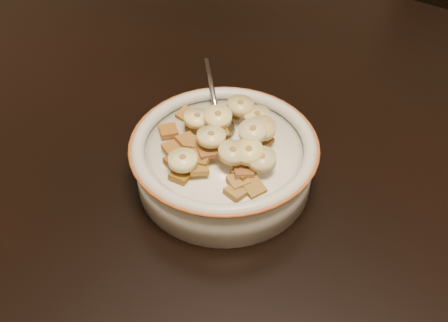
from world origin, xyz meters
The scene contains 36 objects.
table centered at (0.00, 0.00, 0.73)m, with size 1.40×0.90×0.04m, color black.
cereal_bowl centered at (-0.07, -0.13, 0.77)m, with size 0.20×0.20×0.05m, color silver.
milk centered at (-0.07, -0.13, 0.80)m, with size 0.17×0.17×0.00m, color white.
spoon centered at (-0.10, -0.11, 0.80)m, with size 0.04×0.05×0.01m, color #9A9A9A.
cereal_square_0 centered at (-0.08, -0.20, 0.80)m, with size 0.02×0.02×0.01m, color brown.
cereal_square_1 centered at (-0.12, -0.13, 0.81)m, with size 0.02×0.02×0.01m, color olive.
cereal_square_2 centered at (-0.08, -0.17, 0.81)m, with size 0.02×0.02×0.01m, color brown.
cereal_square_3 centered at (-0.10, -0.10, 0.81)m, with size 0.02×0.02×0.01m, color brown.
cereal_square_4 centered at (-0.08, -0.13, 0.82)m, with size 0.02×0.02×0.01m, color brown.
cereal_square_5 centered at (-0.11, -0.17, 0.81)m, with size 0.02×0.02×0.01m, color #9D6222.
cereal_square_6 centered at (-0.02, -0.18, 0.80)m, with size 0.02×0.02×0.01m, color olive.
cereal_square_7 centered at (-0.03, -0.16, 0.81)m, with size 0.02×0.02×0.01m, color brown.
cereal_square_8 centered at (-0.14, -0.15, 0.81)m, with size 0.02×0.02×0.01m, color #9D5422.
cereal_square_9 centered at (-0.10, -0.19, 0.81)m, with size 0.02×0.02×0.01m, color brown.
cereal_square_10 centered at (-0.01, -0.17, 0.80)m, with size 0.02×0.02×0.01m, color olive.
cereal_square_11 centered at (-0.07, -0.18, 0.81)m, with size 0.02×0.02×0.01m, color brown.
cereal_square_12 centered at (-0.04, -0.11, 0.81)m, with size 0.02×0.02×0.01m, color brown.
cereal_square_13 centered at (-0.10, -0.17, 0.81)m, with size 0.02×0.02×0.01m, color #99582A.
cereal_square_14 centered at (-0.03, -0.17, 0.81)m, with size 0.02×0.02×0.01m, color olive.
cereal_square_15 centered at (-0.10, -0.08, 0.81)m, with size 0.02×0.02×0.01m, color olive.
cereal_square_16 centered at (-0.11, -0.16, 0.81)m, with size 0.02×0.02×0.01m, color brown.
cereal_square_17 centered at (-0.08, -0.16, 0.82)m, with size 0.02×0.02×0.01m, color brown.
cereal_square_18 centered at (-0.03, -0.16, 0.81)m, with size 0.02×0.02×0.01m, color brown.
cereal_square_19 centered at (-0.10, -0.16, 0.81)m, with size 0.02×0.02×0.01m, color olive.
cereal_square_20 centered at (-0.14, -0.11, 0.80)m, with size 0.02×0.02×0.01m, color olive.
banana_slice_0 centered at (-0.05, -0.15, 0.82)m, with size 0.03×0.03×0.01m, color beige.
banana_slice_1 centered at (-0.09, -0.19, 0.82)m, with size 0.03×0.03×0.01m, color #F4E49B.
banana_slice_2 centered at (-0.04, -0.12, 0.83)m, with size 0.03×0.03×0.01m, color #FFE9A7.
banana_slice_3 centered at (-0.08, -0.15, 0.83)m, with size 0.03×0.03×0.01m, color #DFD188.
banana_slice_4 centered at (-0.02, -0.14, 0.82)m, with size 0.03×0.03×0.01m, color beige.
banana_slice_5 centered at (-0.04, -0.11, 0.83)m, with size 0.03×0.03×0.01m, color tan.
banana_slice_6 centered at (-0.06, -0.08, 0.82)m, with size 0.03×0.03×0.01m, color #CEC274.
banana_slice_7 centered at (-0.09, -0.12, 0.83)m, with size 0.03×0.03×0.01m, color #FFDD7B.
banana_slice_8 centered at (-0.08, -0.08, 0.82)m, with size 0.03×0.03×0.01m, color #D2BD84.
banana_slice_9 centered at (-0.11, -0.13, 0.82)m, with size 0.03×0.03×0.01m, color #FFE197.
banana_slice_10 centered at (-0.03, -0.14, 0.82)m, with size 0.03×0.03×0.01m, color #F5E892.
Camera 1 is at (0.17, -0.47, 1.18)m, focal length 40.00 mm.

